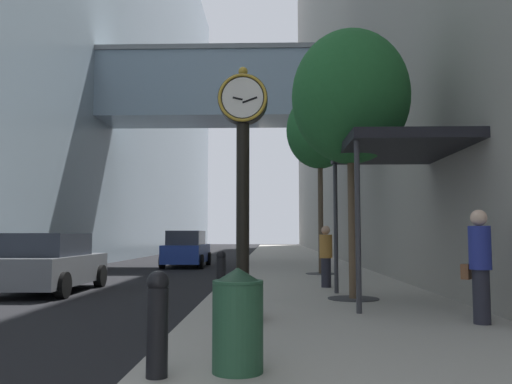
{
  "coord_description": "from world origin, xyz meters",
  "views": [
    {
      "loc": [
        1.44,
        -1.79,
        1.53
      ],
      "look_at": [
        0.8,
        20.97,
        3.38
      ],
      "focal_mm": 36.79,
      "sensor_mm": 36.0,
      "label": 1
    }
  ],
  "objects_px": {
    "street_tree_mid_near": "(320,131)",
    "car_blue_mid": "(187,249)",
    "pedestrian_by_clock": "(326,255)",
    "pedestrian_walking": "(480,263)",
    "street_clock": "(243,179)",
    "street_tree_near": "(350,98)",
    "trash_bin": "(238,318)",
    "bollard_nearest": "(157,321)",
    "bollard_third": "(221,273)",
    "car_grey_near": "(49,263)"
  },
  "relations": [
    {
      "from": "bollard_third",
      "to": "street_tree_mid_near",
      "type": "distance_m",
      "value": 8.8
    },
    {
      "from": "bollard_third",
      "to": "bollard_nearest",
      "type": "bearing_deg",
      "value": -90.0
    },
    {
      "from": "car_grey_near",
      "to": "pedestrian_walking",
      "type": "bearing_deg",
      "value": -30.82
    },
    {
      "from": "street_tree_near",
      "to": "car_blue_mid",
      "type": "xyz_separation_m",
      "value": [
        -5.78,
        13.41,
        -3.74
      ]
    },
    {
      "from": "street_tree_near",
      "to": "trash_bin",
      "type": "height_order",
      "value": "street_tree_near"
    },
    {
      "from": "pedestrian_walking",
      "to": "pedestrian_by_clock",
      "type": "relative_size",
      "value": 1.1
    },
    {
      "from": "car_blue_mid",
      "to": "pedestrian_walking",
      "type": "bearing_deg",
      "value": -66.23
    },
    {
      "from": "trash_bin",
      "to": "pedestrian_walking",
      "type": "distance_m",
      "value": 4.69
    },
    {
      "from": "street_tree_near",
      "to": "car_grey_near",
      "type": "distance_m",
      "value": 8.88
    },
    {
      "from": "bollard_nearest",
      "to": "street_tree_mid_near",
      "type": "height_order",
      "value": "street_tree_mid_near"
    },
    {
      "from": "street_tree_mid_near",
      "to": "trash_bin",
      "type": "xyz_separation_m",
      "value": [
        -2.12,
        -13.3,
        -4.57
      ]
    },
    {
      "from": "pedestrian_walking",
      "to": "pedestrian_by_clock",
      "type": "xyz_separation_m",
      "value": [
        -1.82,
        5.64,
        -0.09
      ]
    },
    {
      "from": "street_clock",
      "to": "street_tree_near",
      "type": "xyz_separation_m",
      "value": [
        2.25,
        2.77,
        2.1
      ]
    },
    {
      "from": "street_tree_near",
      "to": "trash_bin",
      "type": "distance_m",
      "value": 7.53
    },
    {
      "from": "pedestrian_by_clock",
      "to": "car_blue_mid",
      "type": "relative_size",
      "value": 0.37
    },
    {
      "from": "street_tree_mid_near",
      "to": "car_blue_mid",
      "type": "xyz_separation_m",
      "value": [
        -5.78,
        6.19,
        -4.42
      ]
    },
    {
      "from": "pedestrian_walking",
      "to": "car_grey_near",
      "type": "distance_m",
      "value": 10.69
    },
    {
      "from": "street_tree_mid_near",
      "to": "car_blue_mid",
      "type": "relative_size",
      "value": 1.5
    },
    {
      "from": "pedestrian_walking",
      "to": "car_blue_mid",
      "type": "relative_size",
      "value": 0.41
    },
    {
      "from": "street_tree_near",
      "to": "trash_bin",
      "type": "bearing_deg",
      "value": -109.19
    },
    {
      "from": "bollard_nearest",
      "to": "pedestrian_walking",
      "type": "height_order",
      "value": "pedestrian_walking"
    },
    {
      "from": "bollard_third",
      "to": "trash_bin",
      "type": "xyz_separation_m",
      "value": [
        0.78,
        -6.37,
        -0.0
      ]
    },
    {
      "from": "pedestrian_by_clock",
      "to": "car_grey_near",
      "type": "distance_m",
      "value": 7.37
    },
    {
      "from": "bollard_nearest",
      "to": "street_clock",
      "type": "bearing_deg",
      "value": 79.62
    },
    {
      "from": "street_tree_mid_near",
      "to": "bollard_third",
      "type": "bearing_deg",
      "value": -112.64
    },
    {
      "from": "bollard_third",
      "to": "street_tree_near",
      "type": "relative_size",
      "value": 0.17
    },
    {
      "from": "street_tree_mid_near",
      "to": "street_clock",
      "type": "bearing_deg",
      "value": -102.68
    },
    {
      "from": "pedestrian_walking",
      "to": "bollard_third",
      "type": "bearing_deg",
      "value": 142.24
    },
    {
      "from": "bollard_third",
      "to": "street_tree_mid_near",
      "type": "relative_size",
      "value": 0.16
    },
    {
      "from": "street_tree_near",
      "to": "car_blue_mid",
      "type": "distance_m",
      "value": 15.07
    },
    {
      "from": "trash_bin",
      "to": "car_grey_near",
      "type": "xyz_separation_m",
      "value": [
        -5.56,
        8.44,
        0.09
      ]
    },
    {
      "from": "bollard_third",
      "to": "street_tree_near",
      "type": "height_order",
      "value": "street_tree_near"
    },
    {
      "from": "street_clock",
      "to": "car_blue_mid",
      "type": "distance_m",
      "value": 16.64
    },
    {
      "from": "street_clock",
      "to": "pedestrian_walking",
      "type": "height_order",
      "value": "street_clock"
    },
    {
      "from": "street_tree_mid_near",
      "to": "car_blue_mid",
      "type": "height_order",
      "value": "street_tree_mid_near"
    },
    {
      "from": "car_grey_near",
      "to": "car_blue_mid",
      "type": "relative_size",
      "value": 0.96
    },
    {
      "from": "pedestrian_walking",
      "to": "pedestrian_by_clock",
      "type": "bearing_deg",
      "value": 107.85
    },
    {
      "from": "pedestrian_walking",
      "to": "car_blue_mid",
      "type": "bearing_deg",
      "value": 113.77
    },
    {
      "from": "bollard_nearest",
      "to": "car_grey_near",
      "type": "distance_m",
      "value": 9.89
    },
    {
      "from": "bollard_nearest",
      "to": "bollard_third",
      "type": "bearing_deg",
      "value": 90.0
    },
    {
      "from": "street_clock",
      "to": "pedestrian_by_clock",
      "type": "height_order",
      "value": "street_clock"
    },
    {
      "from": "bollard_nearest",
      "to": "bollard_third",
      "type": "xyz_separation_m",
      "value": [
        0.0,
        6.58,
        0.0
      ]
    },
    {
      "from": "bollard_third",
      "to": "street_tree_near",
      "type": "bearing_deg",
      "value": -5.55
    },
    {
      "from": "street_clock",
      "to": "street_tree_near",
      "type": "relative_size",
      "value": 0.71
    },
    {
      "from": "car_grey_near",
      "to": "street_clock",
      "type": "bearing_deg",
      "value": -43.31
    },
    {
      "from": "pedestrian_walking",
      "to": "car_grey_near",
      "type": "relative_size",
      "value": 0.43
    },
    {
      "from": "trash_bin",
      "to": "car_blue_mid",
      "type": "relative_size",
      "value": 0.24
    },
    {
      "from": "bollard_nearest",
      "to": "car_grey_near",
      "type": "height_order",
      "value": "car_grey_near"
    },
    {
      "from": "bollard_third",
      "to": "car_grey_near",
      "type": "distance_m",
      "value": 5.21
    },
    {
      "from": "pedestrian_by_clock",
      "to": "street_tree_near",
      "type": "bearing_deg",
      "value": -82.83
    }
  ]
}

